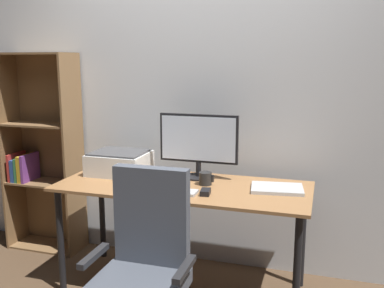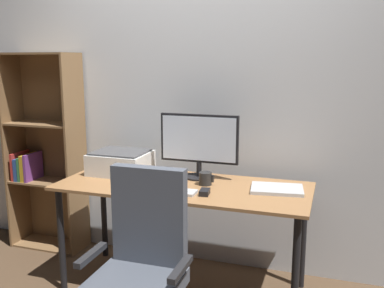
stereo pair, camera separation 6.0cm
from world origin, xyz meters
name	(u,v)px [view 1 (the left image)]	position (x,y,z in m)	size (l,w,h in m)	color
ground_plane	(183,288)	(0.00, 0.00, 0.00)	(12.00, 12.00, 0.00)	#4C3826
back_wall	(204,94)	(0.00, 0.51, 1.30)	(6.40, 0.10, 2.60)	silver
desk	(183,197)	(0.00, 0.00, 0.66)	(1.65, 0.68, 0.74)	olive
monitor	(198,142)	(0.05, 0.20, 0.99)	(0.55, 0.20, 0.44)	black
keyboard	(174,191)	(0.00, -0.18, 0.75)	(0.29, 0.11, 0.02)	#B7BABC
mouse	(205,192)	(0.20, -0.16, 0.76)	(0.06, 0.10, 0.03)	black
coffee_mug	(205,179)	(0.14, 0.05, 0.78)	(0.10, 0.08, 0.09)	black
laptop	(277,189)	(0.60, 0.06, 0.75)	(0.32, 0.23, 0.02)	#B7BABC
printer	(120,163)	(-0.53, 0.14, 0.82)	(0.40, 0.34, 0.16)	silver
paper_sheet	(141,191)	(-0.21, -0.21, 0.74)	(0.21, 0.30, 0.00)	white
office_chair	(143,280)	(0.04, -0.75, 0.46)	(0.54, 0.54, 1.01)	#232326
bookshelf	(42,155)	(-1.33, 0.33, 0.78)	(0.61, 0.28, 1.60)	brown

